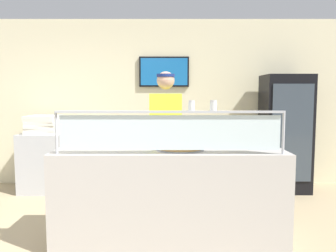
{
  "coord_description": "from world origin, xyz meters",
  "views": [
    {
      "loc": [
        1.11,
        -2.95,
        1.49
      ],
      "look_at": [
        1.11,
        0.37,
        1.18
      ],
      "focal_mm": 35.91,
      "sensor_mm": 36.0,
      "label": 1
    }
  ],
  "objects_px": {
    "parmesan_shaker": "(191,106)",
    "pizza_box_stack": "(43,124)",
    "pizza_server": "(184,146)",
    "pizza_tray": "(180,148)",
    "drink_fridge": "(285,133)",
    "worker_figure": "(166,135)",
    "pepper_flake_shaker": "(213,106)"
  },
  "relations": [
    {
      "from": "parmesan_shaker",
      "to": "pizza_box_stack",
      "type": "relative_size",
      "value": 0.19
    },
    {
      "from": "pizza_server",
      "to": "pizza_box_stack",
      "type": "height_order",
      "value": "pizza_box_stack"
    },
    {
      "from": "pizza_tray",
      "to": "drink_fridge",
      "type": "height_order",
      "value": "drink_fridge"
    },
    {
      "from": "pizza_tray",
      "to": "worker_figure",
      "type": "bearing_deg",
      "value": 101.31
    },
    {
      "from": "worker_figure",
      "to": "pizza_box_stack",
      "type": "height_order",
      "value": "worker_figure"
    },
    {
      "from": "pepper_flake_shaker",
      "to": "drink_fridge",
      "type": "height_order",
      "value": "drink_fridge"
    },
    {
      "from": "pizza_tray",
      "to": "pizza_server",
      "type": "distance_m",
      "value": 0.05
    },
    {
      "from": "pizza_tray",
      "to": "parmesan_shaker",
      "type": "xyz_separation_m",
      "value": [
        0.09,
        -0.26,
        0.42
      ]
    },
    {
      "from": "parmesan_shaker",
      "to": "pepper_flake_shaker",
      "type": "height_order",
      "value": "pepper_flake_shaker"
    },
    {
      "from": "pepper_flake_shaker",
      "to": "pizza_box_stack",
      "type": "height_order",
      "value": "pepper_flake_shaker"
    },
    {
      "from": "pepper_flake_shaker",
      "to": "pizza_box_stack",
      "type": "bearing_deg",
      "value": 137.82
    },
    {
      "from": "pizza_server",
      "to": "pizza_box_stack",
      "type": "bearing_deg",
      "value": 129.5
    },
    {
      "from": "pepper_flake_shaker",
      "to": "drink_fridge",
      "type": "distance_m",
      "value": 2.59
    },
    {
      "from": "pizza_tray",
      "to": "pizza_box_stack",
      "type": "bearing_deg",
      "value": 137.9
    },
    {
      "from": "parmesan_shaker",
      "to": "worker_figure",
      "type": "height_order",
      "value": "worker_figure"
    },
    {
      "from": "pizza_server",
      "to": "pepper_flake_shaker",
      "type": "relative_size",
      "value": 2.97
    },
    {
      "from": "pizza_server",
      "to": "parmesan_shaker",
      "type": "distance_m",
      "value": 0.47
    },
    {
      "from": "worker_figure",
      "to": "drink_fridge",
      "type": "xyz_separation_m",
      "value": [
        1.83,
        1.14,
        -0.11
      ]
    },
    {
      "from": "pepper_flake_shaker",
      "to": "drink_fridge",
      "type": "relative_size",
      "value": 0.05
    },
    {
      "from": "pizza_server",
      "to": "parmesan_shaker",
      "type": "relative_size",
      "value": 3.0
    },
    {
      "from": "parmesan_shaker",
      "to": "pizza_box_stack",
      "type": "bearing_deg",
      "value": 135.28
    },
    {
      "from": "drink_fridge",
      "to": "pizza_tray",
      "type": "bearing_deg",
      "value": -132.1
    },
    {
      "from": "parmesan_shaker",
      "to": "pizza_box_stack",
      "type": "distance_m",
      "value": 2.98
    },
    {
      "from": "parmesan_shaker",
      "to": "drink_fridge",
      "type": "height_order",
      "value": "drink_fridge"
    },
    {
      "from": "parmesan_shaker",
      "to": "drink_fridge",
      "type": "distance_m",
      "value": 2.7
    },
    {
      "from": "pizza_server",
      "to": "pepper_flake_shaker",
      "type": "height_order",
      "value": "pepper_flake_shaker"
    },
    {
      "from": "worker_figure",
      "to": "drink_fridge",
      "type": "distance_m",
      "value": 2.16
    },
    {
      "from": "pepper_flake_shaker",
      "to": "worker_figure",
      "type": "relative_size",
      "value": 0.05
    },
    {
      "from": "worker_figure",
      "to": "drink_fridge",
      "type": "bearing_deg",
      "value": 32.06
    },
    {
      "from": "pizza_server",
      "to": "worker_figure",
      "type": "bearing_deg",
      "value": 95.26
    },
    {
      "from": "pizza_tray",
      "to": "parmesan_shaker",
      "type": "height_order",
      "value": "parmesan_shaker"
    },
    {
      "from": "pizza_tray",
      "to": "pepper_flake_shaker",
      "type": "xyz_separation_m",
      "value": [
        0.29,
        -0.26,
        0.42
      ]
    }
  ]
}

